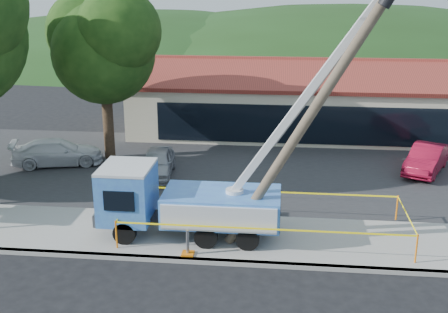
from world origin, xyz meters
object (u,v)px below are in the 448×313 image
at_px(utility_truck, 186,197).
at_px(car_white, 59,166).
at_px(car_silver, 158,178).
at_px(car_red, 425,174).
at_px(leaning_pole, 320,100).

height_order(utility_truck, car_white, utility_truck).
height_order(car_silver, car_white, car_white).
bearing_deg(utility_truck, car_red, 38.56).
bearing_deg(utility_truck, car_silver, 111.81).
relative_size(leaning_pole, car_silver, 2.54).
height_order(car_silver, car_red, car_red).
height_order(car_red, car_white, car_red).
distance_m(utility_truck, car_silver, 7.11).
bearing_deg(leaning_pole, car_red, 56.22).
relative_size(utility_truck, car_white, 2.32).
xyz_separation_m(utility_truck, car_white, (-8.05, 7.59, -1.63)).
bearing_deg(leaning_pole, car_silver, 136.36).
distance_m(car_silver, car_red, 13.29).
xyz_separation_m(utility_truck, leaning_pole, (4.63, -0.44, 3.85)).
bearing_deg(car_white, utility_truck, -150.13).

